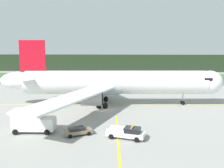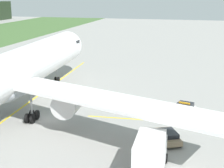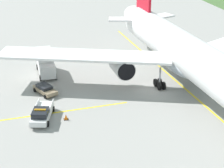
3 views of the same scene
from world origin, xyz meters
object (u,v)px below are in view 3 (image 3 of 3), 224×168
(apron_cone, at_px, (66,117))
(airliner, at_px, (191,58))
(ops_pickup_truck, at_px, (42,113))
(staff_car, at_px, (45,89))
(catering_truck, at_px, (45,63))

(apron_cone, bearing_deg, airliner, 102.06)
(ops_pickup_truck, height_order, staff_car, ops_pickup_truck)
(ops_pickup_truck, relative_size, catering_truck, 0.90)
(ops_pickup_truck, xyz_separation_m, staff_car, (-7.71, 0.97, -0.20))
(ops_pickup_truck, height_order, catering_truck, catering_truck)
(airliner, bearing_deg, catering_truck, -120.91)
(staff_car, bearing_deg, catering_truck, 174.15)
(catering_truck, bearing_deg, staff_car, -5.85)
(airliner, bearing_deg, ops_pickup_truck, -81.28)
(airliner, height_order, catering_truck, airliner)
(catering_truck, bearing_deg, ops_pickup_truck, -6.51)
(ops_pickup_truck, distance_m, catering_truck, 15.39)
(ops_pickup_truck, bearing_deg, apron_cone, 77.09)
(catering_truck, bearing_deg, airliner, 59.09)
(ops_pickup_truck, distance_m, staff_car, 7.77)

